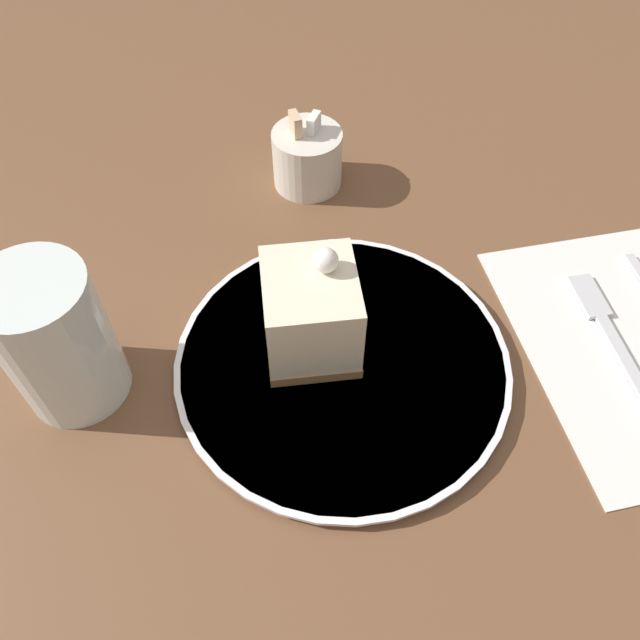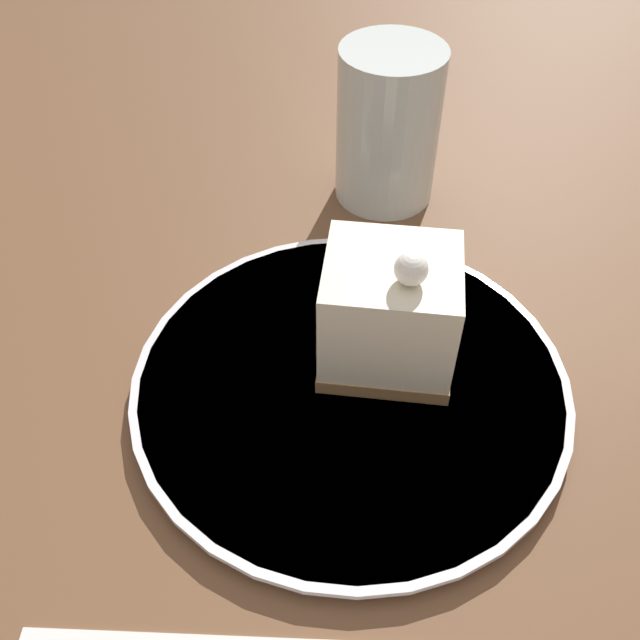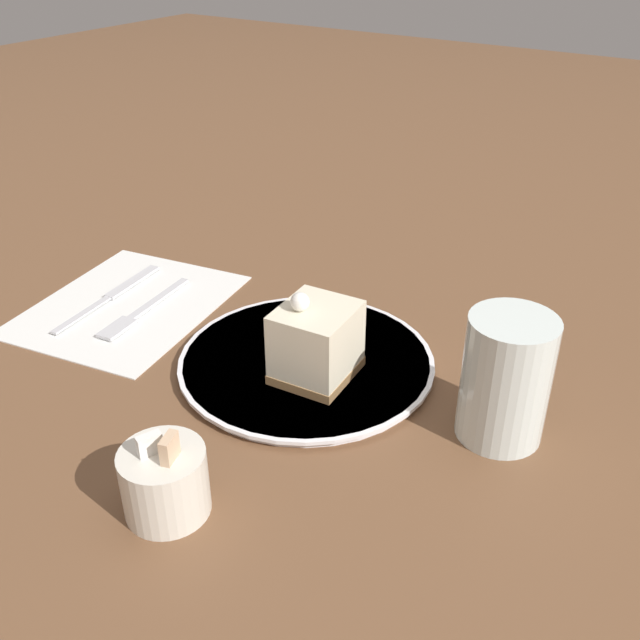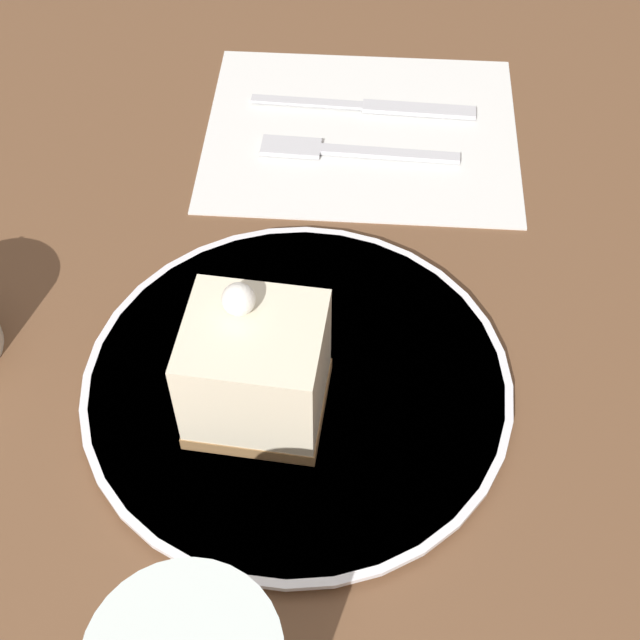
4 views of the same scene
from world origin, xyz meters
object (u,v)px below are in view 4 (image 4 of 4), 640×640
Objects in this scene: knife at (384,107)px; cake_slice at (255,370)px; fork at (342,150)px; plate at (297,384)px.

cake_slice is at bearing 169.16° from knife.
fork is 0.84× the size of knife.
fork is (0.26, 0.00, -0.05)m from cake_slice.
knife is (0.06, -0.02, 0.00)m from fork.
knife is at bearing -0.57° from plate.
knife is (0.32, -0.02, -0.05)m from cake_slice.
plate is 0.05m from cake_slice.
fork is at bearing 5.01° from plate.
fork is (0.23, 0.02, -0.00)m from plate.
plate is 1.71× the size of fork.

